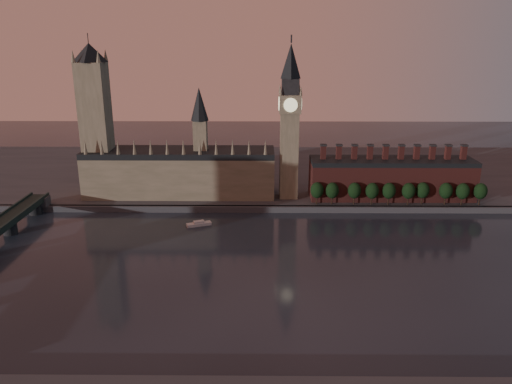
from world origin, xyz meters
TOP-DOWN VIEW (x-y plane):
  - ground at (0.00, 0.00)m, footprint 900.00×900.00m
  - north_bank at (0.00, 178.04)m, footprint 900.00×182.00m
  - palace_of_westminster at (-64.41, 114.91)m, footprint 130.00×30.30m
  - victoria_tower at (-120.00, 115.00)m, footprint 24.00×24.00m
  - big_ben at (10.00, 110.00)m, footprint 15.00×15.00m
  - chimney_block at (80.00, 110.00)m, footprint 110.00×25.00m
  - embankment_tree_0 at (27.98, 94.88)m, footprint 8.60×8.60m
  - embankment_tree_1 at (37.89, 94.41)m, footprint 8.60×8.60m
  - embankment_tree_2 at (52.45, 94.36)m, footprint 8.60×8.60m
  - embankment_tree_3 at (63.93, 93.85)m, footprint 8.60×8.60m
  - embankment_tree_4 at (74.97, 93.99)m, footprint 8.60×8.60m
  - embankment_tree_5 at (87.75, 93.91)m, footprint 8.60×8.60m
  - embankment_tree_6 at (97.32, 95.22)m, footprint 8.60×8.60m
  - embankment_tree_7 at (112.26, 94.44)m, footprint 8.60×8.60m
  - embankment_tree_8 at (122.91, 93.56)m, footprint 8.60×8.60m
  - embankment_tree_9 at (134.55, 93.68)m, footprint 8.60×8.60m
  - river_boat at (-46.62, 65.20)m, footprint 15.48×9.26m

SIDE VIEW (x-z plane):
  - ground at x=0.00m, z-range 0.00..0.00m
  - river_boat at x=-46.62m, z-range -0.35..2.64m
  - north_bank at x=0.00m, z-range 0.00..4.00m
  - embankment_tree_0 at x=27.98m, z-range 6.03..20.91m
  - embankment_tree_1 at x=37.89m, z-range 6.03..20.91m
  - embankment_tree_2 at x=52.45m, z-range 6.03..20.91m
  - embankment_tree_3 at x=63.93m, z-range 6.03..20.91m
  - embankment_tree_4 at x=74.97m, z-range 6.03..20.91m
  - embankment_tree_5 at x=87.75m, z-range 6.03..20.91m
  - embankment_tree_6 at x=97.32m, z-range 6.03..20.91m
  - embankment_tree_7 at x=112.26m, z-range 6.03..20.91m
  - embankment_tree_8 at x=122.91m, z-range 6.03..20.91m
  - embankment_tree_9 at x=134.55m, z-range 6.03..20.91m
  - chimney_block at x=80.00m, z-range -0.68..36.32m
  - palace_of_westminster at x=-64.41m, z-range -15.37..58.63m
  - big_ben at x=10.00m, z-range 3.33..110.33m
  - victoria_tower at x=-120.00m, z-range 5.09..113.09m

